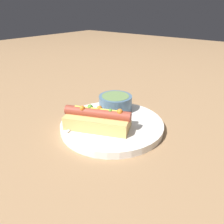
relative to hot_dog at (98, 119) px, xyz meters
The scene contains 5 objects.
ground_plane 0.07m from the hot_dog, 77.50° to the left, with size 4.00×4.00×0.00m, color #93704C.
dinner_plate 0.06m from the hot_dog, 77.50° to the left, with size 0.29×0.29×0.02m.
hot_dog is the anchor object (origin of this frame).
soup_bowl 0.13m from the hot_dog, 104.98° to the left, with size 0.10×0.10×0.05m.
spoon 0.10m from the hot_dog, 150.83° to the left, with size 0.07×0.17×0.01m.
Camera 1 is at (0.34, -0.43, 0.32)m, focal length 35.00 mm.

